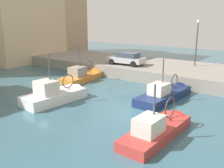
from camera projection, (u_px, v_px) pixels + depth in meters
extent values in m
plane|color=#386070|center=(140.00, 113.00, 16.64)|extent=(80.00, 80.00, 0.00)
cube|color=gray|center=(197.00, 75.00, 25.43)|extent=(9.00, 56.00, 1.20)
cube|color=white|center=(55.00, 102.00, 18.95)|extent=(5.04, 2.45, 1.50)
cone|color=white|center=(82.00, 94.00, 20.99)|extent=(1.04, 1.94, 1.87)
cube|color=#9E7A51|center=(54.00, 93.00, 18.78)|extent=(4.83, 2.27, 0.08)
cube|color=beige|center=(46.00, 88.00, 18.14)|extent=(1.40, 1.65, 1.04)
cylinder|color=#4C4C51|center=(50.00, 74.00, 18.17)|extent=(0.10, 0.10, 3.06)
torus|color=#3F3833|center=(68.00, 81.00, 19.61)|extent=(1.12, 0.17, 1.11)
sphere|color=white|center=(29.00, 100.00, 18.55)|extent=(0.32, 0.32, 0.32)
cube|color=#BC3833|center=(156.00, 137.00, 13.28)|extent=(5.39, 1.80, 1.10)
cone|color=#BC3833|center=(180.00, 119.00, 15.58)|extent=(0.94, 1.51, 1.48)
cube|color=#896B4C|center=(157.00, 128.00, 13.15)|extent=(5.17, 1.66, 0.08)
cube|color=beige|center=(149.00, 125.00, 12.36)|extent=(1.61, 1.17, 0.88)
cylinder|color=#4C4C51|center=(154.00, 108.00, 12.53)|extent=(0.10, 0.10, 2.49)
torus|color=#3F3833|center=(170.00, 108.00, 14.10)|extent=(1.25, 0.11, 1.24)
sphere|color=white|center=(125.00, 140.00, 12.55)|extent=(0.32, 0.32, 0.32)
cube|color=navy|center=(164.00, 100.00, 19.38)|extent=(6.09, 2.21, 1.28)
cone|color=navy|center=(182.00, 91.00, 21.86)|extent=(1.00, 1.72, 1.67)
cube|color=#896B4C|center=(164.00, 93.00, 19.24)|extent=(5.84, 2.05, 0.08)
cube|color=beige|center=(159.00, 89.00, 18.53)|extent=(1.64, 1.28, 0.85)
cylinder|color=#4C4C51|center=(163.00, 77.00, 18.66)|extent=(0.10, 0.10, 2.69)
torus|color=#3F3833|center=(174.00, 81.00, 20.32)|extent=(1.09, 0.14, 1.09)
sphere|color=white|center=(140.00, 100.00, 18.64)|extent=(0.32, 0.32, 0.32)
cube|color=orange|center=(82.00, 80.00, 25.58)|extent=(5.19, 2.49, 1.12)
cone|color=orange|center=(97.00, 75.00, 27.96)|extent=(1.08, 1.86, 1.77)
cube|color=#896B4C|center=(81.00, 75.00, 25.46)|extent=(4.98, 2.31, 0.08)
cube|color=gray|center=(77.00, 72.00, 24.79)|extent=(1.63, 1.44, 0.96)
cylinder|color=#4C4C51|center=(80.00, 61.00, 24.90)|extent=(0.10, 0.10, 3.13)
torus|color=#3F3833|center=(89.00, 67.00, 26.45)|extent=(1.19, 0.21, 1.19)
sphere|color=white|center=(64.00, 80.00, 24.82)|extent=(0.32, 0.32, 0.32)
cube|color=#B7B7BC|center=(126.00, 60.00, 27.50)|extent=(2.02, 4.14, 0.58)
cube|color=#384756|center=(128.00, 55.00, 27.25)|extent=(1.71, 2.35, 0.50)
cylinder|color=black|center=(112.00, 62.00, 27.56)|extent=(0.25, 0.65, 0.64)
cylinder|color=black|center=(120.00, 60.00, 29.03)|extent=(0.25, 0.65, 0.64)
cylinder|color=black|center=(133.00, 64.00, 26.09)|extent=(0.25, 0.65, 0.64)
cylinder|color=black|center=(141.00, 62.00, 27.55)|extent=(0.25, 0.65, 0.64)
cylinder|color=#38383D|center=(196.00, 45.00, 26.36)|extent=(0.12, 0.12, 4.50)
sphere|color=#F2EACC|center=(198.00, 22.00, 25.75)|extent=(0.36, 0.36, 0.36)
cube|color=tan|center=(56.00, 17.00, 43.79)|extent=(7.92, 7.76, 13.10)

